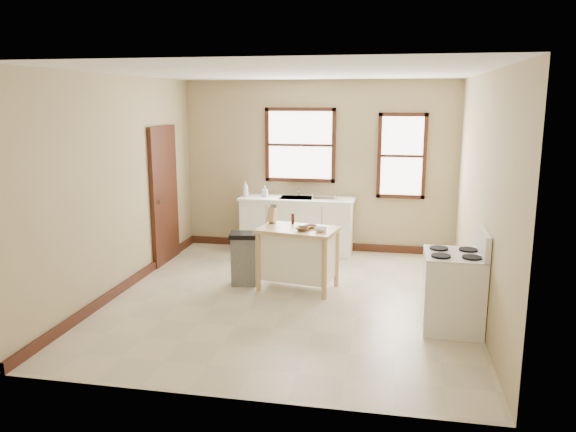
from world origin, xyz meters
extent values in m
plane|color=#BFB397|center=(0.00, 0.00, 0.00)|extent=(5.00, 5.00, 0.00)
plane|color=white|center=(0.00, 0.00, 2.80)|extent=(5.00, 5.00, 0.00)
cube|color=tan|center=(0.00, 2.50, 1.40)|extent=(4.50, 0.04, 2.80)
cube|color=tan|center=(-2.25, 0.00, 1.40)|extent=(0.04, 5.00, 2.80)
cube|color=tan|center=(2.25, 0.00, 1.40)|extent=(0.04, 5.00, 2.80)
cube|color=#331D0E|center=(-2.21, 1.30, 1.05)|extent=(0.06, 0.90, 2.10)
cube|color=#331D0E|center=(0.00, 2.47, 0.06)|extent=(4.50, 0.04, 0.12)
cube|color=#331D0E|center=(-2.22, 0.00, 0.06)|extent=(0.04, 5.00, 0.12)
cylinder|color=silver|center=(-0.30, 2.38, 1.03)|extent=(0.03, 0.03, 0.22)
imported|color=#B2B2B2|center=(-1.15, 2.13, 1.05)|extent=(0.12, 0.12, 0.25)
imported|color=#B2B2B2|center=(-0.83, 2.18, 1.01)|extent=(0.09, 0.09, 0.18)
cylinder|color=#411B11|center=(-0.09, 0.66, 0.90)|extent=(0.05, 0.05, 0.15)
imported|color=brown|center=(0.11, 0.28, 0.85)|extent=(0.21, 0.21, 0.05)
imported|color=brown|center=(0.19, 0.44, 0.85)|extent=(0.23, 0.23, 0.04)
imported|color=white|center=(0.35, 0.28, 0.85)|extent=(0.22, 0.22, 0.05)
camera|label=1|loc=(1.26, -6.67, 2.49)|focal=35.00mm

